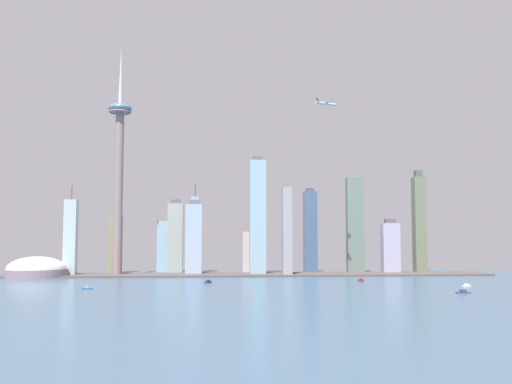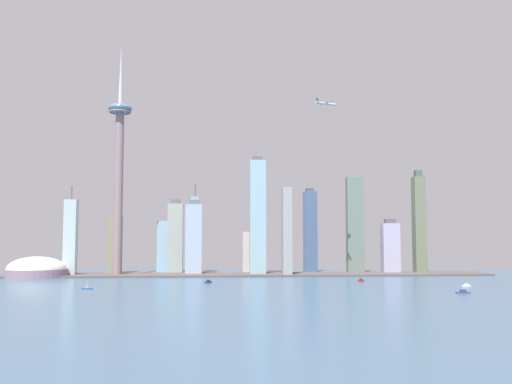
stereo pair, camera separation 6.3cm
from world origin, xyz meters
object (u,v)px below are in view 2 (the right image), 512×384
at_px(observation_tower, 119,156).
at_px(skyscraper_12, 250,252).
at_px(skyscraper_1, 258,217).
at_px(skyscraper_4, 353,237).
at_px(skyscraper_0, 310,231).
at_px(channel_buoy_0, 275,306).
at_px(skyscraper_8, 355,225).
at_px(skyscraper_5, 165,246).
at_px(skyscraper_3, 115,244).
at_px(skyscraper_9, 175,237).
at_px(skyscraper_6, 195,235).
at_px(boat_1, 208,282).
at_px(skyscraper_10, 419,224).
at_px(skyscraper_2, 287,232).
at_px(boat_0, 361,280).
at_px(skyscraper_13, 194,239).
at_px(skyscraper_11, 390,248).
at_px(boat_4, 466,285).
at_px(skyscraper_7, 71,238).
at_px(channel_buoy_1, 251,295).
at_px(airplane, 326,103).
at_px(boat_2, 463,292).
at_px(stadium_dome, 36,270).
at_px(boat_3, 87,288).

xyz_separation_m(observation_tower, skyscraper_12, (206.90, 61.80, -148.94)).
bearing_deg(skyscraper_1, skyscraper_4, 27.43).
bearing_deg(skyscraper_0, channel_buoy_0, -103.53).
relative_size(skyscraper_8, skyscraper_12, 2.30).
bearing_deg(channel_buoy_0, skyscraper_5, 105.14).
xyz_separation_m(skyscraper_3, channel_buoy_0, (209.75, -452.13, -45.89)).
bearing_deg(skyscraper_9, skyscraper_6, -5.35).
bearing_deg(skyscraper_0, boat_1, -128.23).
relative_size(observation_tower, channel_buoy_0, 223.31).
relative_size(skyscraper_1, channel_buoy_0, 114.66).
bearing_deg(skyscraper_8, skyscraper_10, -3.32).
relative_size(skyscraper_2, boat_0, 13.48).
bearing_deg(skyscraper_13, skyscraper_1, -6.71).
xyz_separation_m(skyscraper_11, channel_buoy_0, (-233.59, -413.93, -40.82)).
xyz_separation_m(skyscraper_12, boat_4, (238.54, -279.62, -32.48)).
xyz_separation_m(skyscraper_7, channel_buoy_1, (252.98, -314.21, -56.56)).
relative_size(skyscraper_7, airplane, 3.66).
height_order(boat_2, boat_4, boat_2).
height_order(skyscraper_6, channel_buoy_0, skyscraper_6).
height_order(stadium_dome, channel_buoy_0, stadium_dome).
bearing_deg(skyscraper_7, boat_1, -35.20).
bearing_deg(skyscraper_6, skyscraper_12, 2.76).
xyz_separation_m(stadium_dome, skyscraper_10, (591.57, 41.48, 69.88)).
distance_m(skyscraper_3, channel_buoy_0, 500.53).
bearing_deg(skyscraper_6, skyscraper_1, -28.99).
relative_size(boat_1, channel_buoy_0, 6.49).
distance_m(skyscraper_5, skyscraper_9, 41.74).
height_order(skyscraper_7, boat_0, skyscraper_7).
xyz_separation_m(skyscraper_3, boat_4, (458.75, -274.29, -45.44)).
bearing_deg(skyscraper_11, channel_buoy_1, -127.05).
bearing_deg(skyscraper_5, channel_buoy_0, -74.86).
bearing_deg(boat_1, skyscraper_1, 13.23).
bearing_deg(boat_1, boat_4, -63.14).
bearing_deg(skyscraper_13, boat_3, -115.38).
bearing_deg(skyscraper_7, skyscraper_0, 10.18).
height_order(skyscraper_1, boat_2, skyscraper_1).
height_order(stadium_dome, channel_buoy_1, stadium_dome).
height_order(skyscraper_0, boat_3, skyscraper_0).
distance_m(stadium_dome, skyscraper_11, 544.70).
xyz_separation_m(skyscraper_5, boat_0, (275.77, -230.80, -41.51)).
xyz_separation_m(skyscraper_9, boat_3, (-79.51, -280.69, -56.71)).
bearing_deg(skyscraper_10, skyscraper_12, 171.28).
height_order(skyscraper_12, boat_0, skyscraper_12).
height_order(skyscraper_1, skyscraper_3, skyscraper_1).
height_order(skyscraper_11, boat_2, skyscraper_11).
bearing_deg(skyscraper_6, boat_0, -40.82).
relative_size(boat_0, airplane, 0.27).
relative_size(skyscraper_9, boat_1, 11.50).
xyz_separation_m(skyscraper_4, skyscraper_10, (92.04, -72.52, 22.17)).
height_order(skyscraper_7, skyscraper_8, skyscraper_8).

